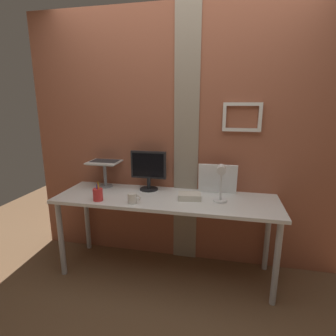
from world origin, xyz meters
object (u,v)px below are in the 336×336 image
desk_lamp (221,180)px  laptop (107,157)px  coffee_mug (132,198)px  whiteboard_panel (218,179)px  pen_cup (98,194)px  monitor (148,168)px

desk_lamp → laptop: bearing=165.6°
desk_lamp → coffee_mug: (-0.73, -0.15, -0.17)m
whiteboard_panel → laptop: bearing=178.4°
laptop → pen_cup: bearing=-76.3°
desk_lamp → pen_cup: desk_lamp is taller
monitor → whiteboard_panel: (0.66, 0.03, -0.08)m
desk_lamp → coffee_mug: bearing=-168.6°
pen_cup → coffee_mug: bearing=0.0°
laptop → desk_lamp: 1.19m
monitor → laptop: laptop is taller
laptop → whiteboard_panel: bearing=-1.6°
coffee_mug → laptop: bearing=133.8°
coffee_mug → monitor: bearing=84.9°
desk_lamp → pen_cup: size_ratio=1.96×
laptop → pen_cup: size_ratio=1.77×
laptop → coffee_mug: (0.43, -0.44, -0.26)m
laptop → whiteboard_panel: 1.13m
monitor → desk_lamp: 0.73m
monitor → pen_cup: size_ratio=2.20×
whiteboard_panel → pen_cup: bearing=-157.8°
laptop → coffee_mug: bearing=-46.2°
monitor → pen_cup: (-0.35, -0.38, -0.17)m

